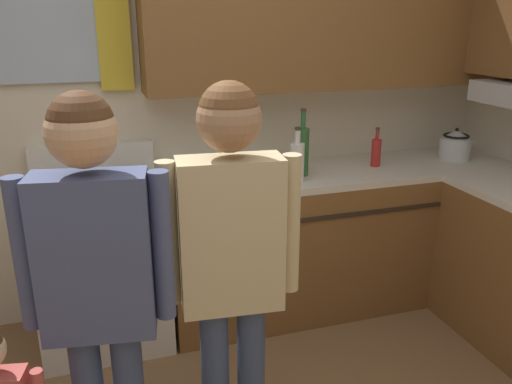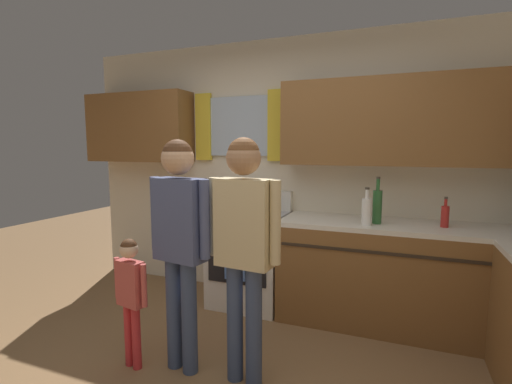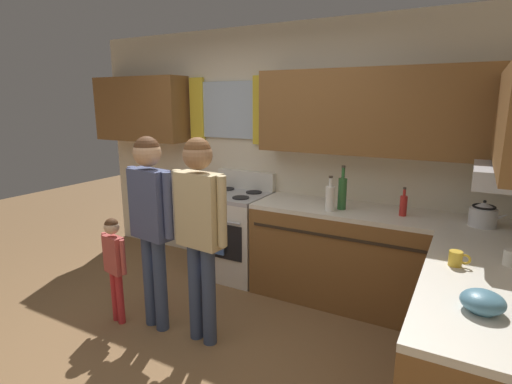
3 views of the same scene
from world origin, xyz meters
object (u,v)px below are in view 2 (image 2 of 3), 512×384
bottle_milk_white (367,211)px  small_child (131,288)px  bottle_sauce_red (445,216)px  adult_in_plaid (244,232)px  stove_oven (250,257)px  bottle_wine_green (377,206)px  adult_holding_child (179,228)px

bottle_milk_white → small_child: 1.90m
bottle_milk_white → small_child: bearing=-141.7°
bottle_sauce_red → adult_in_plaid: bearing=-136.9°
stove_oven → adult_in_plaid: size_ratio=0.69×
stove_oven → bottle_sauce_red: 1.77m
stove_oven → bottle_sauce_red: bearing=-0.4°
small_child → adult_in_plaid: bearing=9.2°
stove_oven → small_child: (-0.35, -1.31, 0.11)m
bottle_wine_green → adult_in_plaid: bearing=-123.1°
stove_oven → adult_holding_child: size_ratio=0.69×
bottle_sauce_red → adult_holding_child: bearing=-145.0°
bottle_wine_green → adult_holding_child: bearing=-136.0°
bottle_wine_green → adult_holding_child: (-1.19, -1.15, -0.05)m
adult_in_plaid → small_child: adult_in_plaid is taller
bottle_milk_white → small_child: bottle_milk_white is taller
bottle_sauce_red → small_child: bearing=-147.6°
bottle_milk_white → adult_holding_child: size_ratio=0.20×
bottle_wine_green → adult_holding_child: adult_holding_child is taller
bottle_milk_white → bottle_sauce_red: bearing=14.4°
adult_holding_child → small_child: 0.55m
stove_oven → bottle_milk_white: size_ratio=3.51×
bottle_milk_white → bottle_wine_green: bearing=54.9°
bottle_milk_white → bottle_sauce_red: 0.61m
adult_holding_child → small_child: bearing=-162.9°
bottle_milk_white → adult_in_plaid: adult_in_plaid is taller
stove_oven → adult_in_plaid: 1.37m
bottle_sauce_red → adult_in_plaid: size_ratio=0.15×
stove_oven → bottle_wine_green: bottle_wine_green is taller
bottle_milk_white → adult_holding_child: adult_holding_child is taller
bottle_wine_green → bottle_sauce_red: bottle_wine_green is taller
bottle_sauce_red → stove_oven: bearing=179.6°
adult_in_plaid → small_child: 0.91m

